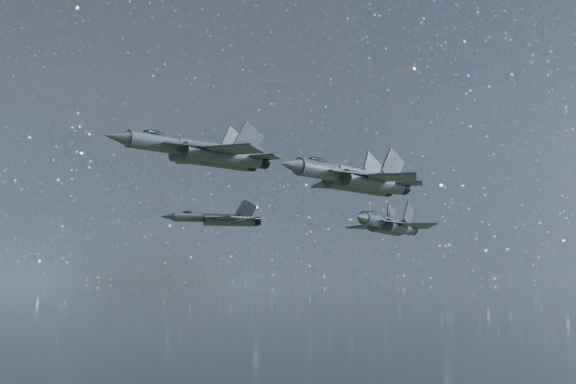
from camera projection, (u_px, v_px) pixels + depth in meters
jet_lead at (204, 153)px, 65.03m from camera, size 18.06×12.77×4.58m
jet_left at (221, 219)px, 97.65m from camera, size 14.75×9.68×3.79m
jet_right at (356, 179)px, 62.65m from camera, size 17.60×12.21×4.42m
jet_slot at (388, 225)px, 96.81m from camera, size 19.63×12.93×5.03m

